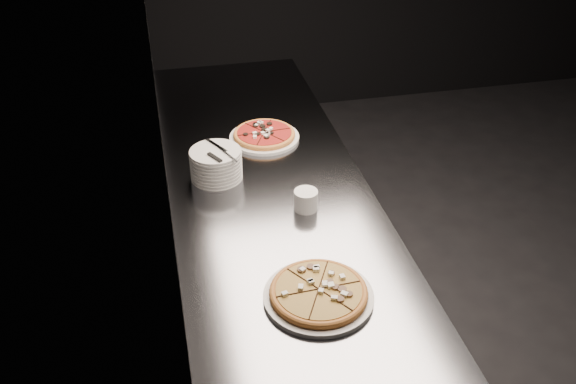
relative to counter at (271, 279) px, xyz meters
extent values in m
cube|color=black|center=(-0.37, 0.00, 0.94)|extent=(0.02, 5.00, 2.80)
cube|color=slate|center=(0.00, 0.00, -0.01)|extent=(0.70, 2.40, 0.90)
cube|color=slate|center=(0.00, 0.00, 0.45)|extent=(0.74, 2.44, 0.02)
cylinder|color=silver|center=(0.03, -0.63, 0.47)|extent=(0.33, 0.33, 0.02)
cylinder|color=#D98B41|center=(0.03, -0.63, 0.48)|extent=(0.30, 0.30, 0.01)
torus|color=#D98B41|center=(0.03, -0.63, 0.49)|extent=(0.31, 0.31, 0.02)
cylinder|color=#F9C853|center=(0.03, -0.63, 0.49)|extent=(0.27, 0.27, 0.01)
cylinder|color=silver|center=(0.05, 0.37, 0.47)|extent=(0.30, 0.30, 0.01)
cylinder|color=#D98B41|center=(0.05, 0.37, 0.48)|extent=(0.28, 0.28, 0.01)
torus|color=#D98B41|center=(0.05, 0.37, 0.48)|extent=(0.28, 0.28, 0.02)
cylinder|color=#A71D18|center=(0.05, 0.37, 0.49)|extent=(0.25, 0.25, 0.01)
cylinder|color=silver|center=(-0.18, 0.11, 0.47)|extent=(0.20, 0.20, 0.01)
cylinder|color=silver|center=(-0.18, 0.11, 0.48)|extent=(0.20, 0.20, 0.01)
cylinder|color=silver|center=(-0.18, 0.11, 0.50)|extent=(0.20, 0.20, 0.01)
cylinder|color=silver|center=(-0.18, 0.11, 0.51)|extent=(0.20, 0.20, 0.01)
cylinder|color=silver|center=(-0.18, 0.11, 0.53)|extent=(0.20, 0.20, 0.01)
cylinder|color=silver|center=(-0.18, 0.11, 0.54)|extent=(0.20, 0.20, 0.01)
cylinder|color=silver|center=(-0.18, 0.11, 0.55)|extent=(0.20, 0.20, 0.01)
cylinder|color=silver|center=(-0.18, 0.11, 0.57)|extent=(0.20, 0.20, 0.01)
cube|color=#B3B6BA|center=(-0.17, 0.15, 0.58)|extent=(0.07, 0.12, 0.00)
cube|color=black|center=(-0.19, 0.06, 0.58)|extent=(0.05, 0.07, 0.01)
cube|color=#B3B6BA|center=(-0.15, 0.10, 0.58)|extent=(0.05, 0.19, 0.00)
cylinder|color=silver|center=(0.10, -0.17, 0.50)|extent=(0.08, 0.08, 0.07)
cylinder|color=black|center=(0.10, -0.17, 0.53)|extent=(0.07, 0.07, 0.01)
camera|label=1|loc=(-0.37, -1.98, 1.77)|focal=40.00mm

